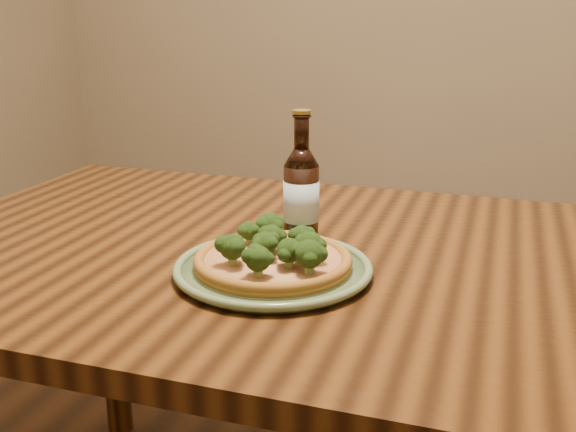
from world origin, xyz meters
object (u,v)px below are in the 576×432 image
(pizza, at_px, (274,257))
(beer_bottle, at_px, (301,193))
(table, at_px, (344,305))
(plate, at_px, (273,268))

(pizza, xyz_separation_m, beer_bottle, (-0.01, 0.18, 0.06))
(table, distance_m, pizza, 0.19)
(table, xyz_separation_m, beer_bottle, (-0.10, 0.06, 0.18))
(table, distance_m, beer_bottle, 0.21)
(pizza, bearing_deg, table, 54.77)
(plate, bearing_deg, table, 53.67)
(table, bearing_deg, plate, -126.33)
(table, height_order, plate, plate)
(table, relative_size, beer_bottle, 6.86)
(plate, height_order, pizza, pizza)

